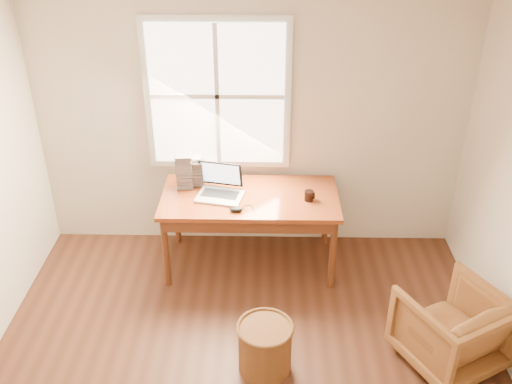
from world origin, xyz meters
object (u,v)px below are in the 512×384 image
at_px(wicker_stool, 265,347).
at_px(coffee_mug, 309,196).
at_px(armchair, 451,328).
at_px(laptop, 219,182).
at_px(cd_stack_a, 194,170).
at_px(desk, 250,198).

bearing_deg(wicker_stool, coffee_mug, 73.14).
height_order(armchair, laptop, laptop).
relative_size(coffee_mug, cd_stack_a, 0.32).
bearing_deg(laptop, coffee_mug, 10.18).
relative_size(armchair, wicker_stool, 1.75).
bearing_deg(coffee_mug, wicker_stool, -97.33).
bearing_deg(cd_stack_a, desk, -22.58).
relative_size(desk, wicker_stool, 4.00).
distance_m(laptop, coffee_mug, 0.80).
height_order(wicker_stool, cd_stack_a, cd_stack_a).
distance_m(desk, cd_stack_a, 0.59).
height_order(desk, wicker_stool, desk).
bearing_deg(wicker_stool, laptop, 108.10).
height_order(desk, coffee_mug, coffee_mug).
xyz_separation_m(armchair, wicker_stool, (-1.40, -0.11, -0.12)).
height_order(wicker_stool, coffee_mug, coffee_mug).
bearing_deg(cd_stack_a, coffee_mug, -15.22).
bearing_deg(armchair, desk, -66.63).
xyz_separation_m(wicker_stool, cd_stack_a, (-0.67, 1.54, 0.69)).
bearing_deg(wicker_stool, cd_stack_a, 113.69).
distance_m(armchair, wicker_stool, 1.41).
distance_m(desk, coffee_mug, 0.54).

